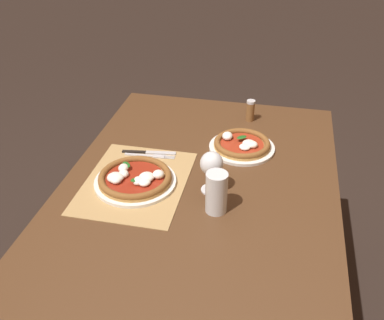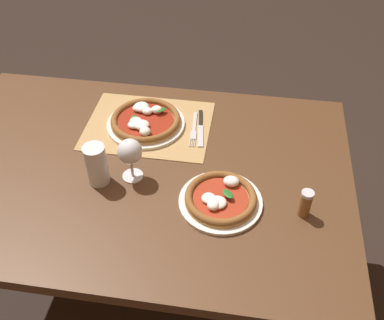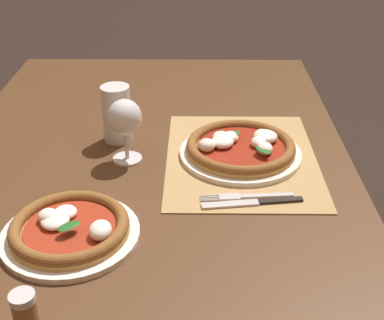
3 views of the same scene
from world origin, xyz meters
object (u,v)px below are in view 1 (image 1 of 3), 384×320
pizza_near (135,179)px  pepper_shaker (250,110)px  fork (150,156)px  knife (149,152)px  pizza_far (242,145)px  pint_glass (216,193)px  wine_glass (212,165)px

pizza_near → pepper_shaker: pepper_shaker is taller
fork → pepper_shaker: size_ratio=2.07×
fork → knife: knife is taller
pizza_far → pepper_shaker: size_ratio=2.72×
pint_glass → wine_glass: bearing=-162.1°
pepper_shaker → pizza_near: bearing=-31.4°
pizza_far → pepper_shaker: (-0.26, 0.01, 0.03)m
pizza_far → pizza_near: bearing=-47.1°
pizza_near → pizza_far: bearing=132.9°
pizza_far → knife: size_ratio=1.23×
fork → knife: 0.03m
pepper_shaker → knife: bearing=-44.5°
knife → fork: bearing=25.5°
pizza_far → fork: (0.14, -0.34, -0.01)m
wine_glass → pepper_shaker: 0.56m
pizza_near → pint_glass: pint_glass is taller
pint_glass → knife: pint_glass is taller
fork → pepper_shaker: (-0.39, 0.35, 0.04)m
fork → knife: bearing=-154.5°
fork → pepper_shaker: bearing=138.2°
pizza_far → pepper_shaker: pepper_shaker is taller
pepper_shaker → pizza_far: bearing=-1.3°
pizza_near → fork: 0.19m
pizza_near → pizza_far: size_ratio=1.11×
pint_glass → pepper_shaker: 0.66m
pizza_near → knife: size_ratio=1.36×
wine_glass → fork: size_ratio=0.77×
pizza_near → fork: size_ratio=1.46×
wine_glass → pint_glass: 0.12m
pizza_near → wine_glass: bearing=94.9°
pint_glass → knife: 0.44m
wine_glass → knife: (-0.19, -0.28, -0.10)m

